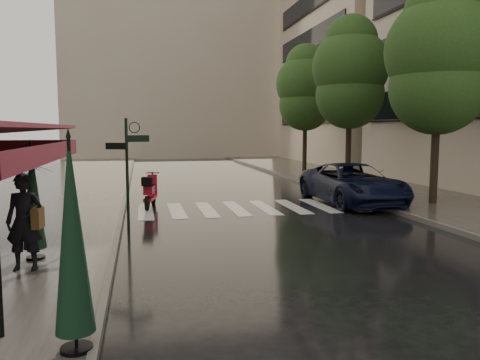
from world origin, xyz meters
name	(u,v)px	position (x,y,z in m)	size (l,w,h in m)	color
ground	(182,257)	(0.00, 0.00, 0.00)	(120.00, 120.00, 0.00)	black
sidewalk_near	(58,191)	(-4.50, 12.00, 0.06)	(6.00, 60.00, 0.12)	#38332D
sidewalk_far	(361,183)	(10.25, 12.00, 0.06)	(5.50, 60.00, 0.12)	#38332D
curb_near	(128,189)	(-1.45, 12.00, 0.07)	(0.12, 60.00, 0.16)	#595651
curb_far	(309,184)	(7.45, 12.00, 0.07)	(0.12, 60.00, 0.16)	#595651
crosswalk	(250,208)	(2.98, 6.00, 0.01)	(7.85, 3.20, 0.01)	silver
signpost	(127,165)	(-1.19, 3.00, 1.83)	(1.17, 0.29, 3.10)	black
haussmann_far	(356,50)	(16.50, 26.00, 9.25)	(8.00, 16.00, 18.50)	tan
backdrop_building	(177,57)	(3.00, 38.00, 10.00)	(22.00, 6.00, 20.00)	tan
tree_near	(439,58)	(9.60, 5.00, 5.32)	(3.80, 3.80, 7.99)	black
tree_mid	(350,73)	(9.50, 12.00, 5.59)	(3.80, 3.80, 8.34)	black
tree_far	(305,88)	(9.70, 19.00, 5.46)	(3.80, 3.80, 8.16)	black
pedestrian_with_umbrella	(23,182)	(-3.02, -0.68, 1.82)	(1.23, 1.25, 2.56)	black
scooter	(150,192)	(-0.53, 6.86, 0.56)	(0.67, 1.83, 1.21)	black
parked_car	(353,184)	(7.00, 6.21, 0.76)	(2.52, 5.46, 1.52)	black
parasol_front	(72,236)	(-1.65, -4.35, 1.54)	(0.47, 0.47, 2.64)	black
parasol_back	(33,196)	(-3.02, 0.10, 1.43)	(0.46, 0.46, 2.44)	black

